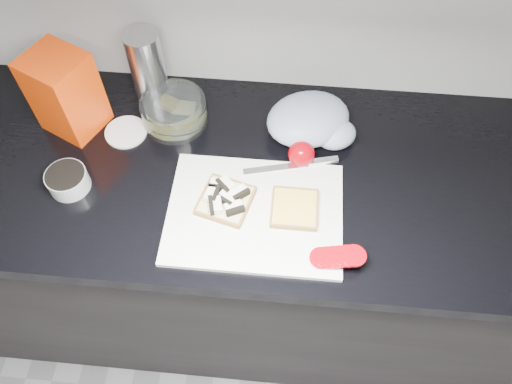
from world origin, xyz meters
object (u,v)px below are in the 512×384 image
cutting_board (255,213)px  steel_canister (148,68)px  bread_bag (65,93)px  glass_bowl (174,111)px

cutting_board → steel_canister: steel_canister is taller
cutting_board → bread_bag: bearing=154.0°
glass_bowl → steel_canister: (-0.07, 0.08, 0.07)m
cutting_board → bread_bag: size_ratio=1.87×
cutting_board → glass_bowl: size_ratio=2.39×
steel_canister → bread_bag: bearing=-150.1°
glass_bowl → bread_bag: bearing=-173.5°
glass_bowl → bread_bag: (-0.25, -0.03, 0.07)m
bread_bag → steel_canister: bread_bag is taller
glass_bowl → bread_bag: bread_bag is taller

